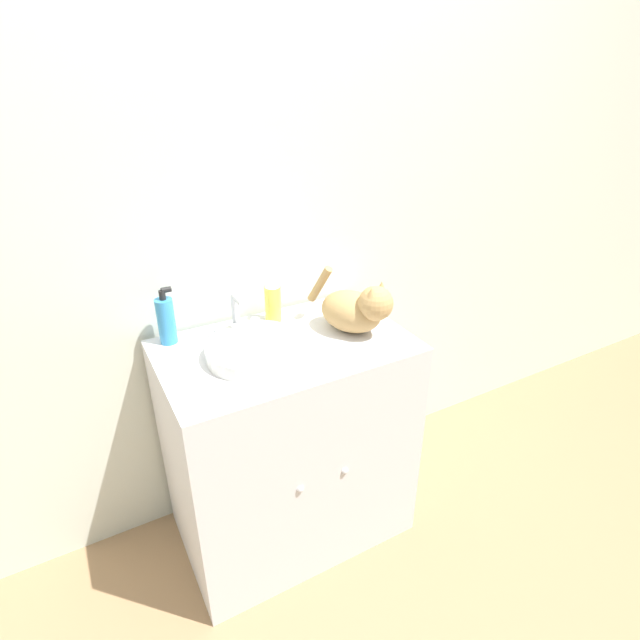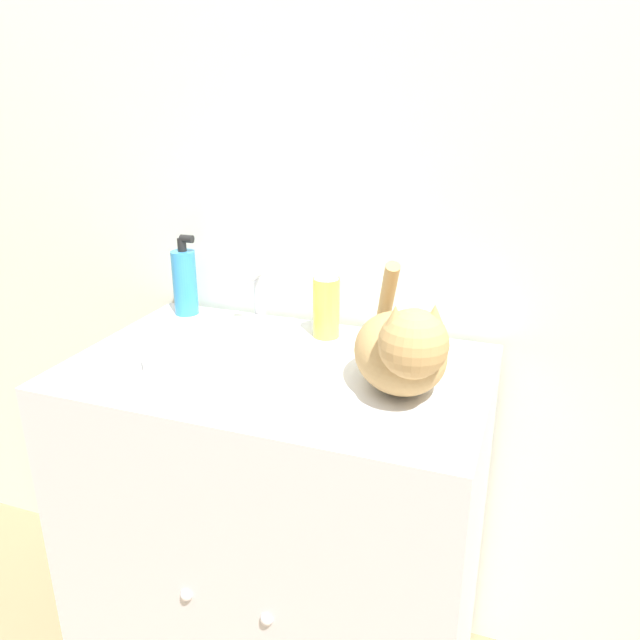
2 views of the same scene
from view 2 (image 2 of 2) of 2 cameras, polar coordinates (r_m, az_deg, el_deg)
name	(u,v)px [view 2 (image 2 of 2)]	position (r m, az deg, el deg)	size (l,w,h in m)	color
wall_back	(329,115)	(1.37, 0.85, 18.25)	(6.00, 0.05, 2.50)	silver
vanity_cabinet	(282,535)	(1.42, -3.48, -19.06)	(0.80, 0.51, 0.80)	silver
sink_basin	(224,351)	(1.22, -8.80, -2.79)	(0.31, 0.31, 0.04)	white
faucet	(259,306)	(1.34, -5.64, 1.31)	(0.17, 0.09, 0.15)	silver
cat	(403,349)	(1.07, 7.58, -2.61)	(0.24, 0.33, 0.20)	tan
soap_bottle	(185,281)	(1.48, -12.26, 3.50)	(0.06, 0.06, 0.19)	#338CCC
spray_bottle	(326,301)	(1.31, 0.58, 1.75)	(0.06, 0.06, 0.16)	#EADB4C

